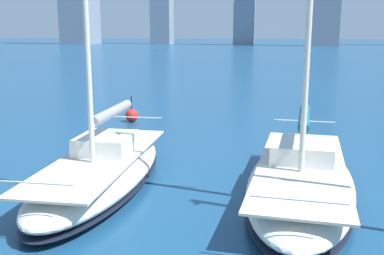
% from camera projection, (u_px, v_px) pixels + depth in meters
% --- Properties ---
extents(sailboat_teal, '(3.36, 9.33, 9.60)m').
position_uv_depth(sailboat_teal, '(301.00, 178.00, 13.18)').
color(sailboat_teal, white).
rests_on(sailboat_teal, ground).
extents(sailboat_grey, '(3.18, 8.79, 11.49)m').
position_uv_depth(sailboat_grey, '(102.00, 169.00, 13.92)').
color(sailboat_grey, white).
rests_on(sailboat_grey, ground).
extents(channel_buoy, '(0.70, 0.70, 1.40)m').
position_uv_depth(channel_buoy, '(132.00, 115.00, 24.18)').
color(channel_buoy, red).
rests_on(channel_buoy, ground).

